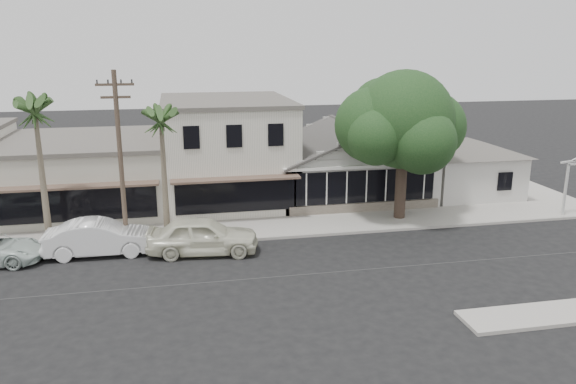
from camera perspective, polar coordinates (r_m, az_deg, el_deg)
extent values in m
plane|color=black|center=(26.05, 3.49, -8.23)|extent=(140.00, 140.00, 0.00)
cube|color=#9E9991|center=(31.58, -14.00, -4.30)|extent=(90.00, 3.50, 0.15)
cube|color=beige|center=(38.37, 5.94, 1.69)|extent=(10.00, 8.00, 3.00)
cube|color=black|center=(34.57, 7.95, 0.58)|extent=(8.80, 0.10, 2.00)
cube|color=#60564C|center=(34.95, 7.86, -1.64)|extent=(9.60, 0.18, 0.70)
cube|color=beige|center=(40.68, 17.47, 1.83)|extent=(6.00, 6.00, 3.00)
cube|color=white|center=(37.37, 26.34, 0.07)|extent=(0.12, 0.12, 3.30)
cube|color=silver|center=(37.41, -6.26, 4.08)|extent=(8.00, 10.00, 6.50)
cube|color=#BAB6A7|center=(37.93, -19.87, 1.64)|extent=(10.00, 10.00, 4.20)
cylinder|color=brown|center=(29.01, -16.63, 2.90)|extent=(0.24, 0.24, 9.00)
cube|color=brown|center=(28.50, -17.20, 10.39)|extent=(1.80, 0.12, 0.12)
cube|color=brown|center=(28.55, -17.11, 9.19)|extent=(1.40, 0.12, 0.12)
imported|color=silver|center=(28.34, -8.67, -4.40)|extent=(5.71, 2.80, 1.87)
imported|color=white|center=(29.42, -18.55, -4.42)|extent=(5.36, 1.92, 1.76)
cylinder|color=#443529|center=(33.76, 11.35, 0.06)|extent=(0.65, 0.65, 3.48)
sphere|color=#153516|center=(32.95, 11.73, 7.22)|extent=(5.66, 5.66, 5.66)
sphere|color=#153516|center=(34.42, 14.28, 6.47)|extent=(4.14, 4.14, 4.14)
sphere|color=#153516|center=(32.75, 8.58, 6.74)|extent=(4.36, 4.36, 4.36)
sphere|color=#153516|center=(31.79, 13.51, 5.06)|extent=(3.70, 3.70, 3.70)
sphere|color=#153516|center=(34.26, 9.60, 8.16)|extent=(3.92, 3.92, 3.92)
sphere|color=#153516|center=(34.77, 12.82, 8.81)|extent=(3.48, 3.48, 3.48)
sphere|color=#153516|center=(31.53, 8.98, 5.61)|extent=(3.27, 3.27, 3.27)
cone|color=#726651|center=(29.59, -12.41, 0.71)|extent=(0.37, 0.37, 6.29)
cone|color=#726651|center=(30.80, -23.62, 0.87)|extent=(0.38, 0.38, 6.83)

